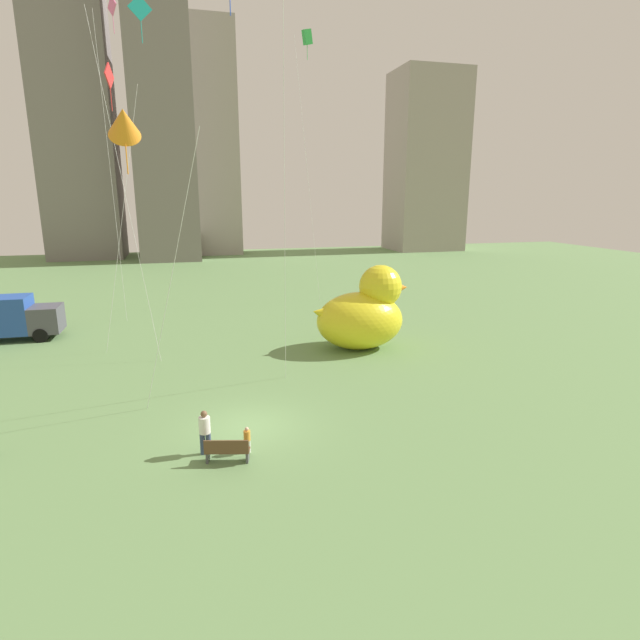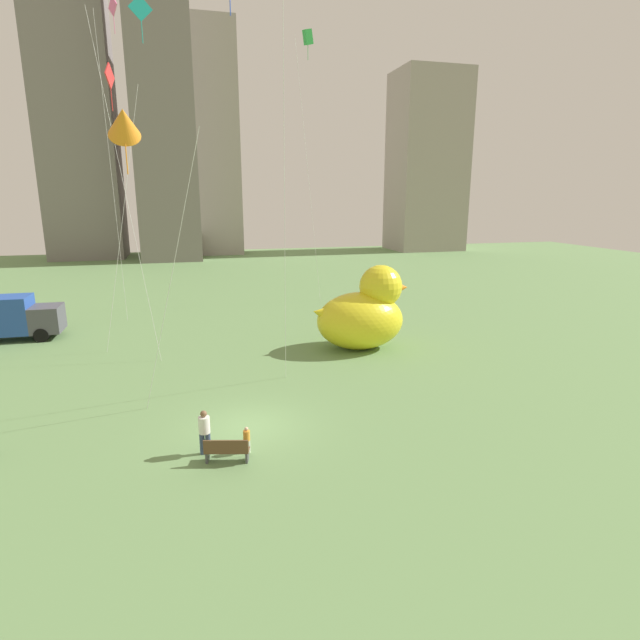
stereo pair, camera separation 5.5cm
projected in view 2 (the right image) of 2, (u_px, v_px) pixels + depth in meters
name	position (u px, v px, depth m)	size (l,w,h in m)	color
ground_plane	(249.00, 427.00, 20.46)	(140.00, 140.00, 0.00)	#658C53
park_bench	(227.00, 450.00, 17.62)	(1.61, 0.81, 0.90)	brown
person_adult	(204.00, 430.00, 18.13)	(0.41, 0.41, 1.67)	#38476B
person_child	(247.00, 439.00, 18.27)	(0.25, 0.25, 1.01)	silver
giant_inflatable_duck	(364.00, 314.00, 30.59)	(6.12, 3.92, 5.07)	yellow
box_truck	(5.00, 318.00, 32.43)	(6.38, 2.43, 2.85)	#264CA5
city_skyline	(226.00, 137.00, 77.08)	(64.81, 18.65, 40.84)	gray
kite_green	(308.00, 40.00, 41.07)	(1.99, 1.69, 22.23)	silver
kite_pink	(113.00, 32.00, 34.43)	(1.72, 2.13, 22.15)	silver
kite_teal	(138.00, 33.00, 26.89)	(3.39, 2.93, 19.37)	silver
kite_orange	(124.00, 123.00, 17.21)	(3.16, 3.36, 12.28)	silver
kite_red	(111.00, 94.00, 26.22)	(2.96, 2.33, 15.68)	silver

